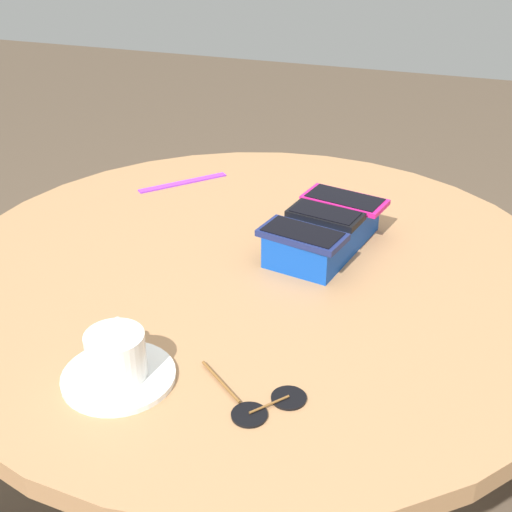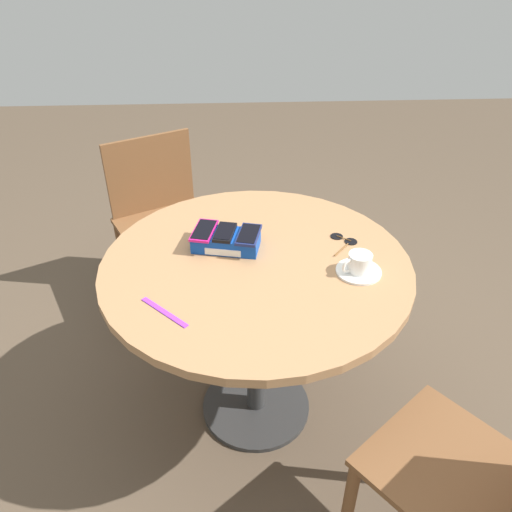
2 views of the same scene
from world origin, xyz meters
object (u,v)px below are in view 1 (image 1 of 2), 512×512
(phone_black, at_px, (325,215))
(lanyard_strap, at_px, (183,183))
(round_table, at_px, (256,325))
(phone_magenta, at_px, (345,200))
(saucer, at_px, (119,377))
(phone_box, at_px, (323,233))
(coffee_cup, at_px, (116,353))
(phone_navy, at_px, (302,235))
(sunglasses, at_px, (264,403))

(phone_black, relative_size, lanyard_strap, 0.70)
(round_table, bearing_deg, phone_magenta, 148.02)
(round_table, distance_m, saucer, 0.35)
(phone_magenta, bearing_deg, phone_box, -15.00)
(lanyard_strap, bearing_deg, coffee_cup, 15.33)
(phone_navy, distance_m, lanyard_strap, 0.40)
(saucer, xyz_separation_m, coffee_cup, (-0.00, -0.00, 0.03))
(round_table, relative_size, phone_black, 7.78)
(coffee_cup, bearing_deg, phone_box, 158.15)
(phone_black, xyz_separation_m, phone_navy, (0.08, -0.02, -0.00))
(phone_navy, bearing_deg, phone_box, 167.41)
(phone_box, bearing_deg, coffee_cup, -21.85)
(round_table, bearing_deg, phone_black, 138.57)
(phone_magenta, distance_m, sunglasses, 0.48)
(round_table, bearing_deg, saucer, -13.82)
(phone_box, height_order, lanyard_strap, phone_box)
(lanyard_strap, bearing_deg, saucer, 15.36)
(phone_black, distance_m, saucer, 0.45)
(round_table, bearing_deg, phone_navy, 106.66)
(phone_black, bearing_deg, phone_navy, -13.18)
(phone_navy, height_order, sunglasses, phone_navy)
(phone_black, bearing_deg, saucer, -21.65)
(round_table, bearing_deg, sunglasses, 19.42)
(phone_magenta, bearing_deg, sunglasses, 0.38)
(round_table, distance_m, phone_magenta, 0.26)
(phone_magenta, relative_size, sunglasses, 1.04)
(round_table, xyz_separation_m, phone_black, (-0.10, 0.09, 0.17))
(phone_navy, bearing_deg, phone_black, 166.82)
(sunglasses, bearing_deg, saucer, -86.85)
(phone_box, relative_size, saucer, 1.66)
(phone_box, relative_size, phone_magenta, 1.56)
(coffee_cup, bearing_deg, phone_navy, 156.23)
(coffee_cup, height_order, lanyard_strap, coffee_cup)
(phone_navy, xyz_separation_m, saucer, (0.34, -0.15, -0.05))
(round_table, xyz_separation_m, coffee_cup, (0.32, -0.08, 0.15))
(saucer, height_order, sunglasses, saucer)
(round_table, relative_size, phone_box, 4.26)
(round_table, bearing_deg, coffee_cup, -14.08)
(phone_box, bearing_deg, round_table, -41.90)
(phone_box, bearing_deg, lanyard_strap, -118.36)
(phone_navy, xyz_separation_m, coffee_cup, (0.34, -0.15, -0.02))
(phone_box, xyz_separation_m, coffee_cup, (0.41, -0.16, 0.01))
(phone_magenta, relative_size, phone_black, 1.17)
(phone_black, bearing_deg, sunglasses, 2.98)
(saucer, relative_size, sunglasses, 0.98)
(phone_box, distance_m, sunglasses, 0.40)
(phone_black, xyz_separation_m, sunglasses, (0.41, 0.02, -0.06))
(phone_box, relative_size, phone_navy, 1.64)
(phone_box, distance_m, phone_black, 0.03)
(phone_magenta, bearing_deg, phone_black, -14.46)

